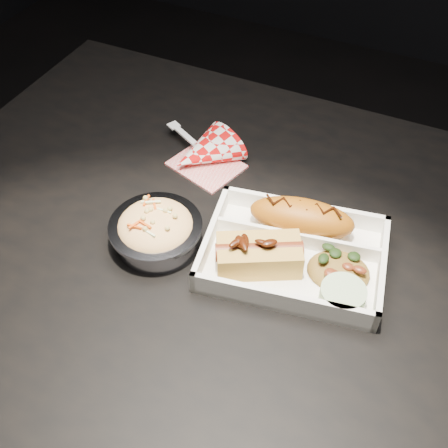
{
  "coord_description": "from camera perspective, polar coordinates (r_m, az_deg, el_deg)",
  "views": [
    {
      "loc": [
        0.16,
        -0.51,
        1.37
      ],
      "look_at": [
        -0.07,
        -0.03,
        0.81
      ],
      "focal_mm": 45.0,
      "sensor_mm": 36.0,
      "label": 1
    }
  ],
  "objects": [
    {
      "name": "fried_pastry",
      "position": [
        0.82,
        7.9,
        0.66
      ],
      "size": [
        0.16,
        0.09,
        0.05
      ],
      "primitive_type": "ellipsoid",
      "rotation": [
        0.0,
        0.0,
        0.17
      ],
      "color": "#A45810",
      "rests_on": "food_tray"
    },
    {
      "name": "cupcake_liner",
      "position": [
        0.75,
        11.92,
        -7.24
      ],
      "size": [
        0.06,
        0.06,
        0.03
      ],
      "primitive_type": "cylinder",
      "color": "#ACCA98",
      "rests_on": "food_tray"
    },
    {
      "name": "napkin_fork",
      "position": [
        0.95,
        -2.09,
        7.19
      ],
      "size": [
        0.17,
        0.14,
        0.1
      ],
      "rotation": [
        0.0,
        0.0,
        -0.49
      ],
      "color": "red",
      "rests_on": "dining_table"
    },
    {
      "name": "dining_table",
      "position": [
        0.89,
        4.82,
        -6.66
      ],
      "size": [
        1.2,
        0.8,
        0.75
      ],
      "color": "black",
      "rests_on": "ground"
    },
    {
      "name": "hotdog",
      "position": [
        0.77,
        3.57,
        -2.99
      ],
      "size": [
        0.13,
        0.11,
        0.06
      ],
      "rotation": [
        0.0,
        0.0,
        0.48
      ],
      "color": "gold",
      "rests_on": "food_tray"
    },
    {
      "name": "foil_coleslaw_cup",
      "position": [
        0.81,
        -6.94,
        -0.54
      ],
      "size": [
        0.13,
        0.13,
        0.06
      ],
      "color": "silver",
      "rests_on": "dining_table"
    },
    {
      "name": "fried_rice_mound",
      "position": [
        0.78,
        11.66,
        -4.19
      ],
      "size": [
        0.1,
        0.09,
        0.03
      ],
      "primitive_type": "ellipsoid",
      "rotation": [
        0.0,
        0.0,
        0.17
      ],
      "color": "olive",
      "rests_on": "food_tray"
    },
    {
      "name": "food_tray",
      "position": [
        0.8,
        7.06,
        -3.26
      ],
      "size": [
        0.28,
        0.22,
        0.04
      ],
      "rotation": [
        0.0,
        0.0,
        0.17
      ],
      "color": "white",
      "rests_on": "dining_table"
    }
  ]
}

